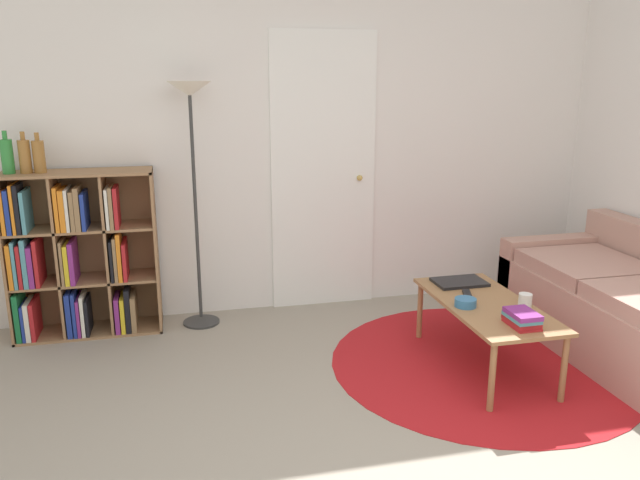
# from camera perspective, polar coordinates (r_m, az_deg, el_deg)

# --- Properties ---
(wall_back) EXTENTS (7.55, 0.11, 2.60)m
(wall_back) POSITION_cam_1_polar(r_m,az_deg,el_deg) (4.71, -1.28, 9.15)
(wall_back) COLOR silver
(wall_back) RESTS_ON ground_plane
(rug) EXTENTS (1.90, 1.90, 0.01)m
(rug) POSITION_cam_1_polar(r_m,az_deg,el_deg) (4.12, 14.66, -10.81)
(rug) COLOR #B2191E
(rug) RESTS_ON ground_plane
(bookshelf) EXTENTS (0.98, 0.34, 1.14)m
(bookshelf) POSITION_cam_1_polar(r_m,az_deg,el_deg) (4.58, -21.36, -1.45)
(bookshelf) COLOR #936B47
(bookshelf) RESTS_ON ground_plane
(floor_lamp) EXTENTS (0.30, 0.30, 1.72)m
(floor_lamp) POSITION_cam_1_polar(r_m,az_deg,el_deg) (4.36, -11.70, 10.39)
(floor_lamp) COLOR #333333
(floor_lamp) RESTS_ON ground_plane
(couch) EXTENTS (0.88, 1.81, 0.76)m
(couch) POSITION_cam_1_polar(r_m,az_deg,el_deg) (4.51, 27.15, -5.94)
(couch) COLOR tan
(couch) RESTS_ON ground_plane
(coffee_table) EXTENTS (0.51, 1.09, 0.42)m
(coffee_table) POSITION_cam_1_polar(r_m,az_deg,el_deg) (3.94, 14.93, -6.12)
(coffee_table) COLOR #996B42
(coffee_table) RESTS_ON ground_plane
(laptop) EXTENTS (0.34, 0.23, 0.02)m
(laptop) POSITION_cam_1_polar(r_m,az_deg,el_deg) (4.24, 12.63, -3.77)
(laptop) COLOR black
(laptop) RESTS_ON coffee_table
(bowl) EXTENTS (0.13, 0.13, 0.05)m
(bowl) POSITION_cam_1_polar(r_m,az_deg,el_deg) (3.83, 13.16, -5.58)
(bowl) COLOR teal
(bowl) RESTS_ON coffee_table
(book_stack_on_table) EXTENTS (0.14, 0.21, 0.09)m
(book_stack_on_table) POSITION_cam_1_polar(r_m,az_deg,el_deg) (3.62, 17.99, -6.84)
(book_stack_on_table) COLOR #B21E23
(book_stack_on_table) RESTS_ON coffee_table
(cup) EXTENTS (0.08, 0.08, 0.08)m
(cup) POSITION_cam_1_polar(r_m,az_deg,el_deg) (3.92, 18.25, -5.26)
(cup) COLOR white
(cup) RESTS_ON coffee_table
(remote) EXTENTS (0.09, 0.17, 0.02)m
(remote) POSITION_cam_1_polar(r_m,az_deg,el_deg) (4.01, 13.32, -4.87)
(remote) COLOR black
(remote) RESTS_ON coffee_table
(bottle_left) EXTENTS (0.08, 0.08, 0.28)m
(bottle_left) POSITION_cam_1_polar(r_m,az_deg,el_deg) (4.51, -26.69, 6.88)
(bottle_left) COLOR #2D8438
(bottle_left) RESTS_ON bookshelf
(bottle_middle) EXTENTS (0.08, 0.08, 0.27)m
(bottle_middle) POSITION_cam_1_polar(r_m,az_deg,el_deg) (4.49, -25.38, 6.96)
(bottle_middle) COLOR olive
(bottle_middle) RESTS_ON bookshelf
(bottle_right) EXTENTS (0.08, 0.08, 0.26)m
(bottle_right) POSITION_cam_1_polar(r_m,az_deg,el_deg) (4.47, -24.31, 7.01)
(bottle_right) COLOR olive
(bottle_right) RESTS_ON bookshelf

